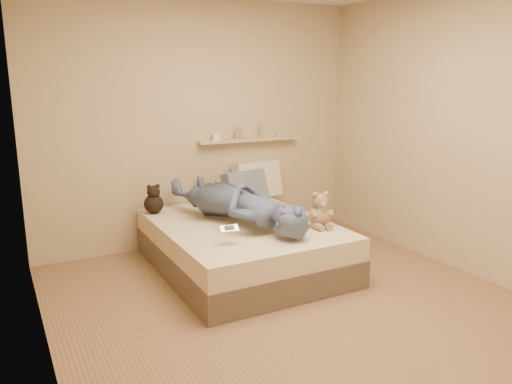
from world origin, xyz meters
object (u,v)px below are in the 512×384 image
game_console (229,229)px  wall_shelf (249,140)px  dark_plush (154,201)px  pillow_grey (245,187)px  person (237,202)px  pillow_cream (257,180)px  bed (242,245)px  teddy_bear (320,212)px

game_console → wall_shelf: size_ratio=0.13×
dark_plush → wall_shelf: bearing=9.7°
pillow_grey → person: person is taller
dark_plush → pillow_grey: pillow_grey is taller
wall_shelf → dark_plush: bearing=-170.3°
person → pillow_cream: bearing=-141.9°
pillow_grey → wall_shelf: (0.16, 0.22, 0.48)m
bed → dark_plush: 1.01m
teddy_bear → wall_shelf: bearing=90.2°
teddy_bear → pillow_cream: bearing=87.6°
game_console → pillow_grey: size_ratio=0.31×
dark_plush → person: person is taller
wall_shelf → bed: bearing=-121.2°
bed → pillow_cream: (0.61, 0.83, 0.43)m
teddy_bear → wall_shelf: wall_shelf is taller
pillow_cream → person: 1.04m
pillow_grey → wall_shelf: wall_shelf is taller
dark_plush → person: (0.59, -0.68, 0.07)m
person → game_console: bearing=45.5°
dark_plush → pillow_grey: bearing=-1.0°
game_console → person: size_ratio=0.09×
bed → person: bearing=150.1°
bed → pillow_grey: (0.39, 0.69, 0.40)m
game_console → person: 0.64m
bed → teddy_bear: 0.81m
game_console → pillow_grey: (0.76, 1.21, 0.04)m
person → wall_shelf: size_ratio=1.40×
bed → teddy_bear: (0.55, -0.47, 0.36)m
teddy_bear → game_console: bearing=-176.9°
game_console → wall_shelf: (0.92, 1.43, 0.52)m
pillow_cream → dark_plush: bearing=-174.3°
dark_plush → wall_shelf: (1.18, 0.20, 0.52)m
dark_plush → person: size_ratio=0.18×
pillow_grey → pillow_cream: bearing=32.1°
teddy_bear → dark_plush: size_ratio=1.13×
teddy_bear → pillow_cream: pillow_cream is taller
bed → person: 0.43m
pillow_cream → bed: bearing=-126.3°
bed → wall_shelf: 1.38m
teddy_bear → pillow_cream: size_ratio=0.61×
dark_plush → bed: bearing=-48.3°
game_console → wall_shelf: 1.78m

